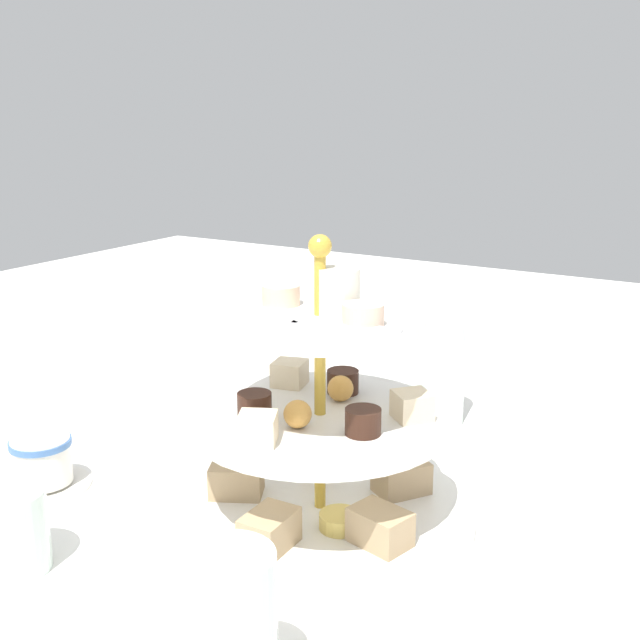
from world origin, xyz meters
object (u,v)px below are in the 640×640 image
butter_knife_right (185,408)px  water_glass_mid_back (229,628)px  water_glass_short_left (7,531)px  tiered_serving_stand (321,441)px  teacup_with_saucer (42,464)px  water_glass_tall_right (436,368)px

butter_knife_right → water_glass_mid_back: water_glass_mid_back is taller
water_glass_short_left → butter_knife_right: water_glass_short_left is taller
water_glass_short_left → butter_knife_right: (-0.11, 0.34, -0.03)m
tiered_serving_stand → water_glass_mid_back: bearing=-72.9°
water_glass_short_left → butter_knife_right: size_ratio=0.40×
teacup_with_saucer → butter_knife_right: (-0.02, 0.23, -0.02)m
teacup_with_saucer → butter_knife_right: teacup_with_saucer is taller
tiered_serving_stand → water_glass_short_left: bearing=-130.2°
tiered_serving_stand → butter_knife_right: (-0.28, 0.14, -0.07)m
teacup_with_saucer → water_glass_tall_right: bearing=53.5°
water_glass_mid_back → teacup_with_saucer: bearing=157.6°
tiered_serving_stand → water_glass_short_left: tiered_serving_stand is taller
teacup_with_saucer → water_glass_mid_back: bearing=-22.4°
teacup_with_saucer → water_glass_mid_back: water_glass_mid_back is taller
teacup_with_saucer → water_glass_mid_back: size_ratio=0.89×
tiered_serving_stand → teacup_with_saucer: size_ratio=3.11×
water_glass_mid_back → tiered_serving_stand: bearing=107.1°
water_glass_short_left → teacup_with_saucer: bearing=129.4°
tiered_serving_stand → water_glass_mid_back: 0.24m
water_glass_tall_right → water_glass_mid_back: bearing=-81.8°
water_glass_tall_right → water_glass_mid_back: size_ratio=1.32×
water_glass_tall_right → water_glass_short_left: water_glass_tall_right is taller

